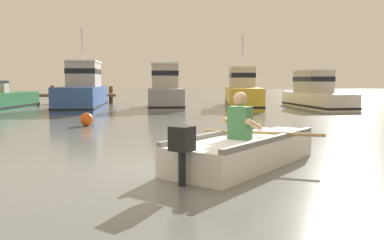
{
  "coord_description": "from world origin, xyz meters",
  "views": [
    {
      "loc": [
        -0.31,
        -6.5,
        1.36
      ],
      "look_at": [
        0.63,
        1.92,
        0.55
      ],
      "focal_mm": 38.3,
      "sensor_mm": 36.0,
      "label": 1
    }
  ],
  "objects_px": {
    "moored_boat_grey": "(165,91)",
    "mooring_buoy": "(87,119)",
    "moored_boat_blue": "(83,91)",
    "moored_boat_white": "(315,94)",
    "moored_boat_yellow": "(242,92)",
    "rowboat_with_person": "(246,149)"
  },
  "relations": [
    {
      "from": "moored_boat_grey",
      "to": "mooring_buoy",
      "type": "distance_m",
      "value": 8.5
    },
    {
      "from": "moored_boat_blue",
      "to": "moored_boat_white",
      "type": "height_order",
      "value": "moored_boat_blue"
    },
    {
      "from": "moored_boat_yellow",
      "to": "moored_boat_white",
      "type": "xyz_separation_m",
      "value": [
        3.53,
        -1.17,
        -0.08
      ]
    },
    {
      "from": "moored_boat_yellow",
      "to": "moored_boat_white",
      "type": "relative_size",
      "value": 1.2
    },
    {
      "from": "moored_boat_white",
      "to": "mooring_buoy",
      "type": "relative_size",
      "value": 14.47
    },
    {
      "from": "moored_boat_grey",
      "to": "moored_boat_white",
      "type": "relative_size",
      "value": 0.8
    },
    {
      "from": "rowboat_with_person",
      "to": "moored_boat_white",
      "type": "xyz_separation_m",
      "value": [
        6.92,
        13.51,
        0.46
      ]
    },
    {
      "from": "moored_boat_white",
      "to": "rowboat_with_person",
      "type": "bearing_deg",
      "value": -117.12
    },
    {
      "from": "mooring_buoy",
      "to": "moored_boat_yellow",
      "type": "bearing_deg",
      "value": 51.21
    },
    {
      "from": "moored_boat_blue",
      "to": "mooring_buoy",
      "type": "xyz_separation_m",
      "value": [
        1.22,
        -7.69,
        -0.67
      ]
    },
    {
      "from": "moored_boat_blue",
      "to": "moored_boat_yellow",
      "type": "distance_m",
      "value": 8.09
    },
    {
      "from": "moored_boat_grey",
      "to": "moored_boat_white",
      "type": "xyz_separation_m",
      "value": [
        7.61,
        -0.7,
        -0.13
      ]
    },
    {
      "from": "moored_boat_blue",
      "to": "rowboat_with_person",
      "type": "bearing_deg",
      "value": -71.43
    },
    {
      "from": "moored_boat_white",
      "to": "moored_boat_grey",
      "type": "bearing_deg",
      "value": 174.72
    },
    {
      "from": "rowboat_with_person",
      "to": "mooring_buoy",
      "type": "bearing_deg",
      "value": 119.05
    },
    {
      "from": "moored_boat_yellow",
      "to": "mooring_buoy",
      "type": "distance_m",
      "value": 10.91
    },
    {
      "from": "rowboat_with_person",
      "to": "moored_boat_white",
      "type": "height_order",
      "value": "moored_boat_white"
    },
    {
      "from": "mooring_buoy",
      "to": "moored_boat_blue",
      "type": "bearing_deg",
      "value": 99.05
    },
    {
      "from": "moored_boat_white",
      "to": "moored_boat_yellow",
      "type": "bearing_deg",
      "value": 161.67
    },
    {
      "from": "rowboat_with_person",
      "to": "moored_boat_blue",
      "type": "distance_m",
      "value": 14.65
    },
    {
      "from": "rowboat_with_person",
      "to": "moored_boat_blue",
      "type": "xyz_separation_m",
      "value": [
        -4.66,
        13.87,
        0.62
      ]
    },
    {
      "from": "moored_boat_yellow",
      "to": "rowboat_with_person",
      "type": "bearing_deg",
      "value": -103.0
    }
  ]
}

